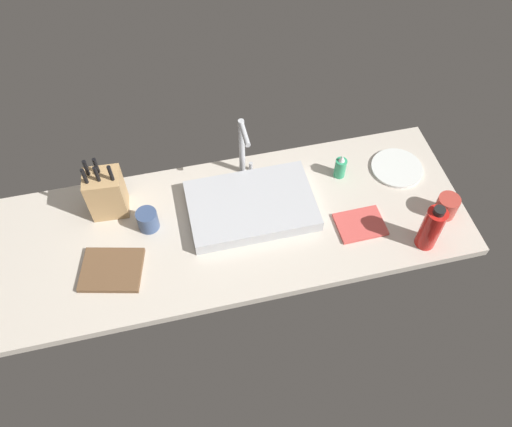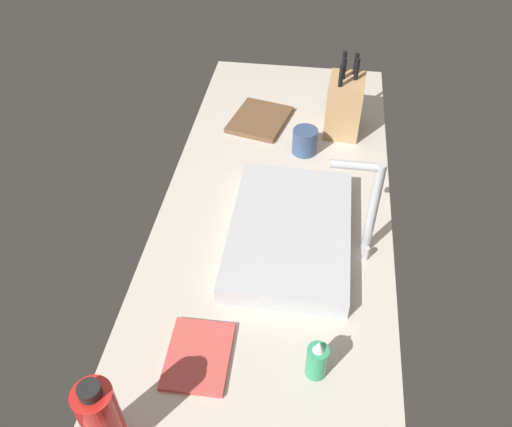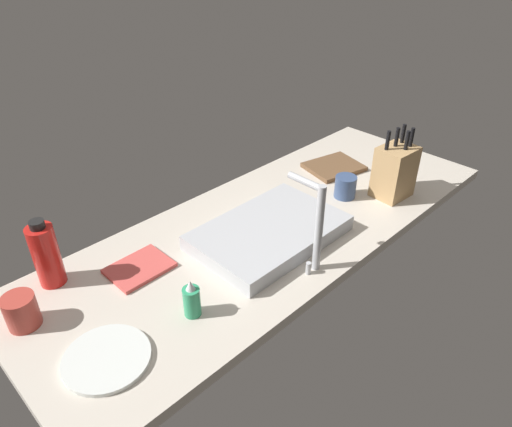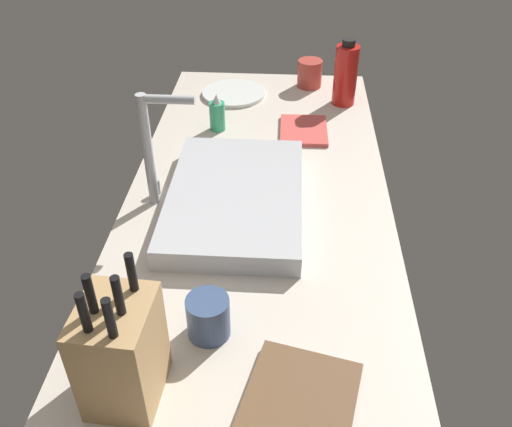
{
  "view_description": "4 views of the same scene",
  "coord_description": "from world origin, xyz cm",
  "px_view_note": "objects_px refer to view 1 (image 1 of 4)",
  "views": [
    {
      "loc": [
        -18.24,
        -112.64,
        167.63
      ],
      "look_at": [
        7.35,
        -2.34,
        10.91
      ],
      "focal_mm": 36.43,
      "sensor_mm": 36.0,
      "label": 1
    },
    {
      "loc": [
        107.18,
        9.73,
        107.63
      ],
      "look_at": [
        7.31,
        -4.07,
        11.89
      ],
      "focal_mm": 37.15,
      "sensor_mm": 36.0,
      "label": 2
    },
    {
      "loc": [
        98.81,
        91.19,
        94.94
      ],
      "look_at": [
        6.43,
        -1.82,
        9.93
      ],
      "focal_mm": 33.06,
      "sensor_mm": 36.0,
      "label": 3
    },
    {
      "loc": [
        -99.77,
        -6.94,
        82.5
      ],
      "look_at": [
        -3.29,
        -0.54,
        9.54
      ],
      "focal_mm": 38.26,
      "sensor_mm": 36.0,
      "label": 4
    }
  ],
  "objects_px": {
    "ceramic_cup": "(447,206)",
    "soap_bottle": "(340,167)",
    "knife_block": "(106,193)",
    "dish_towel": "(360,224)",
    "sink_basin": "(251,206)",
    "cutting_board": "(112,270)",
    "dinner_plate": "(397,168)",
    "coffee_mug": "(148,220)",
    "faucet": "(243,145)",
    "water_bottle": "(431,228)"
  },
  "relations": [
    {
      "from": "soap_bottle",
      "to": "dinner_plate",
      "type": "height_order",
      "value": "soap_bottle"
    },
    {
      "from": "knife_block",
      "to": "coffee_mug",
      "type": "bearing_deg",
      "value": -37.13
    },
    {
      "from": "water_bottle",
      "to": "dish_towel",
      "type": "xyz_separation_m",
      "value": [
        -0.21,
        0.13,
        -0.09
      ]
    },
    {
      "from": "faucet",
      "to": "dinner_plate",
      "type": "distance_m",
      "value": 0.66
    },
    {
      "from": "knife_block",
      "to": "dish_towel",
      "type": "bearing_deg",
      "value": -13.87
    },
    {
      "from": "sink_basin",
      "to": "cutting_board",
      "type": "xyz_separation_m",
      "value": [
        -0.55,
        -0.16,
        -0.02
      ]
    },
    {
      "from": "coffee_mug",
      "to": "sink_basin",
      "type": "bearing_deg",
      "value": -1.59
    },
    {
      "from": "cutting_board",
      "to": "knife_block",
      "type": "bearing_deg",
      "value": 86.37
    },
    {
      "from": "faucet",
      "to": "cutting_board",
      "type": "height_order",
      "value": "faucet"
    },
    {
      "from": "sink_basin",
      "to": "cutting_board",
      "type": "distance_m",
      "value": 0.57
    },
    {
      "from": "faucet",
      "to": "dinner_plate",
      "type": "height_order",
      "value": "faucet"
    },
    {
      "from": "sink_basin",
      "to": "ceramic_cup",
      "type": "height_order",
      "value": "ceramic_cup"
    },
    {
      "from": "sink_basin",
      "to": "coffee_mug",
      "type": "xyz_separation_m",
      "value": [
        -0.4,
        0.01,
        0.02
      ]
    },
    {
      "from": "ceramic_cup",
      "to": "soap_bottle",
      "type": "bearing_deg",
      "value": 140.16
    },
    {
      "from": "knife_block",
      "to": "dinner_plate",
      "type": "relative_size",
      "value": 1.25
    },
    {
      "from": "water_bottle",
      "to": "dish_towel",
      "type": "distance_m",
      "value": 0.26
    },
    {
      "from": "cutting_board",
      "to": "dinner_plate",
      "type": "distance_m",
      "value": 1.21
    },
    {
      "from": "knife_block",
      "to": "ceramic_cup",
      "type": "relative_size",
      "value": 2.89
    },
    {
      "from": "cutting_board",
      "to": "ceramic_cup",
      "type": "xyz_separation_m",
      "value": [
        1.28,
        -0.03,
        0.04
      ]
    },
    {
      "from": "coffee_mug",
      "to": "dish_towel",
      "type": "bearing_deg",
      "value": -12.73
    },
    {
      "from": "knife_block",
      "to": "water_bottle",
      "type": "relative_size",
      "value": 1.25
    },
    {
      "from": "cutting_board",
      "to": "ceramic_cup",
      "type": "bearing_deg",
      "value": -1.44
    },
    {
      "from": "sink_basin",
      "to": "ceramic_cup",
      "type": "relative_size",
      "value": 5.29
    },
    {
      "from": "coffee_mug",
      "to": "ceramic_cup",
      "type": "relative_size",
      "value": 0.91
    },
    {
      "from": "sink_basin",
      "to": "cutting_board",
      "type": "height_order",
      "value": "sink_basin"
    },
    {
      "from": "knife_block",
      "to": "cutting_board",
      "type": "height_order",
      "value": "knife_block"
    },
    {
      "from": "cutting_board",
      "to": "dinner_plate",
      "type": "height_order",
      "value": "cutting_board"
    },
    {
      "from": "water_bottle",
      "to": "faucet",
      "type": "bearing_deg",
      "value": 140.37
    },
    {
      "from": "ceramic_cup",
      "to": "dinner_plate",
      "type": "bearing_deg",
      "value": 109.52
    },
    {
      "from": "soap_bottle",
      "to": "water_bottle",
      "type": "xyz_separation_m",
      "value": [
        0.21,
        -0.39,
        0.05
      ]
    },
    {
      "from": "water_bottle",
      "to": "ceramic_cup",
      "type": "height_order",
      "value": "water_bottle"
    },
    {
      "from": "cutting_board",
      "to": "coffee_mug",
      "type": "distance_m",
      "value": 0.23
    },
    {
      "from": "sink_basin",
      "to": "water_bottle",
      "type": "height_order",
      "value": "water_bottle"
    },
    {
      "from": "sink_basin",
      "to": "dinner_plate",
      "type": "distance_m",
      "value": 0.64
    },
    {
      "from": "dish_towel",
      "to": "ceramic_cup",
      "type": "height_order",
      "value": "ceramic_cup"
    },
    {
      "from": "dish_towel",
      "to": "cutting_board",
      "type": "bearing_deg",
      "value": 179.27
    },
    {
      "from": "knife_block",
      "to": "soap_bottle",
      "type": "height_order",
      "value": "knife_block"
    },
    {
      "from": "knife_block",
      "to": "coffee_mug",
      "type": "xyz_separation_m",
      "value": [
        0.13,
        -0.12,
        -0.06
      ]
    },
    {
      "from": "dinner_plate",
      "to": "ceramic_cup",
      "type": "xyz_separation_m",
      "value": [
        0.09,
        -0.26,
        0.04
      ]
    },
    {
      "from": "sink_basin",
      "to": "coffee_mug",
      "type": "distance_m",
      "value": 0.4
    },
    {
      "from": "coffee_mug",
      "to": "faucet",
      "type": "bearing_deg",
      "value": 23.64
    },
    {
      "from": "soap_bottle",
      "to": "sink_basin",
      "type": "bearing_deg",
      "value": -166.77
    },
    {
      "from": "soap_bottle",
      "to": "dish_towel",
      "type": "height_order",
      "value": "soap_bottle"
    },
    {
      "from": "cutting_board",
      "to": "dish_towel",
      "type": "bearing_deg",
      "value": -0.73
    },
    {
      "from": "dish_towel",
      "to": "faucet",
      "type": "bearing_deg",
      "value": 136.77
    },
    {
      "from": "faucet",
      "to": "water_bottle",
      "type": "height_order",
      "value": "faucet"
    },
    {
      "from": "soap_bottle",
      "to": "water_bottle",
      "type": "height_order",
      "value": "water_bottle"
    },
    {
      "from": "cutting_board",
      "to": "ceramic_cup",
      "type": "distance_m",
      "value": 1.28
    },
    {
      "from": "sink_basin",
      "to": "soap_bottle",
      "type": "relative_size",
      "value": 4.24
    },
    {
      "from": "water_bottle",
      "to": "ceramic_cup",
      "type": "xyz_separation_m",
      "value": [
        0.13,
        0.11,
        -0.05
      ]
    }
  ]
}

